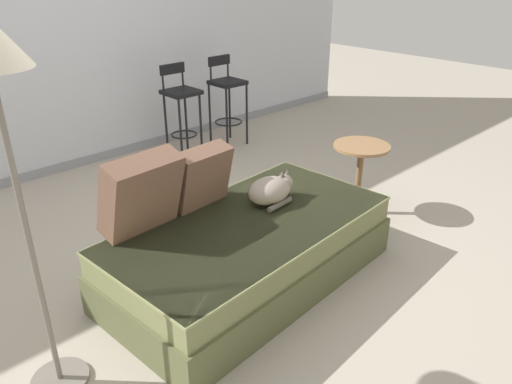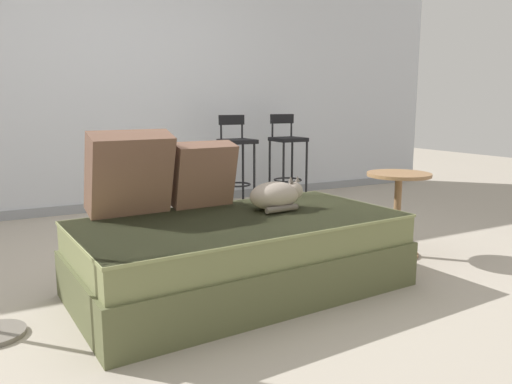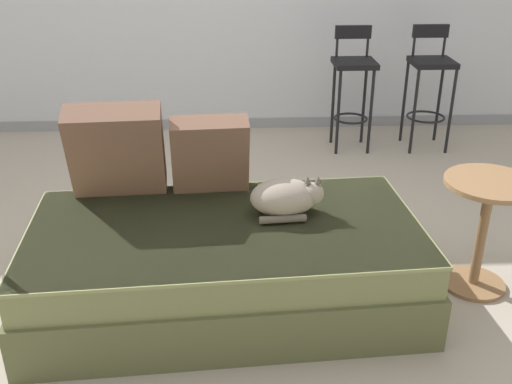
{
  "view_description": "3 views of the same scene",
  "coord_description": "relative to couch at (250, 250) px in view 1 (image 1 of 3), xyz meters",
  "views": [
    {
      "loc": [
        -1.84,
        -2.39,
        1.92
      ],
      "look_at": [
        0.15,
        -0.3,
        0.55
      ],
      "focal_mm": 35.0,
      "sensor_mm": 36.0,
      "label": 1
    },
    {
      "loc": [
        -1.23,
        -2.86,
        1.06
      ],
      "look_at": [
        0.15,
        -0.3,
        0.55
      ],
      "focal_mm": 35.0,
      "sensor_mm": 36.0,
      "label": 2
    },
    {
      "loc": [
        0.03,
        -2.85,
        1.76
      ],
      "look_at": [
        0.15,
        -0.3,
        0.55
      ],
      "focal_mm": 42.0,
      "sensor_mm": 36.0,
      "label": 3
    }
  ],
  "objects": [
    {
      "name": "bar_stool_by_doorway",
      "position": [
        1.6,
        2.08,
        0.34
      ],
      "size": [
        0.32,
        0.32,
        0.96
      ],
      "color": "black",
      "rests_on": "ground"
    },
    {
      "name": "couch",
      "position": [
        0.0,
        0.0,
        0.0
      ],
      "size": [
        1.91,
        1.08,
        0.43
      ],
      "color": "brown",
      "rests_on": "ground"
    },
    {
      "name": "ground_plane",
      "position": [
        0.0,
        0.4,
        -0.22
      ],
      "size": [
        16.0,
        16.0,
        0.0
      ],
      "primitive_type": "plane",
      "color": "#A89E8E",
      "rests_on": "ground"
    },
    {
      "name": "wall_back_panel",
      "position": [
        0.0,
        2.65,
        1.08
      ],
      "size": [
        8.0,
        0.1,
        2.6
      ],
      "primitive_type": "cube",
      "color": "silver",
      "rests_on": "ground"
    },
    {
      "name": "cat",
      "position": [
        0.29,
        0.11,
        0.3
      ],
      "size": [
        0.36,
        0.27,
        0.2
      ],
      "color": "gray",
      "rests_on": "couch"
    },
    {
      "name": "throw_pillow_middle",
      "position": [
        -0.07,
        0.38,
        0.42
      ],
      "size": [
        0.4,
        0.25,
        0.41
      ],
      "color": "brown",
      "rests_on": "couch"
    },
    {
      "name": "side_table",
      "position": [
        1.27,
        0.08,
        0.17
      ],
      "size": [
        0.44,
        0.44,
        0.59
      ],
      "color": "olive",
      "rests_on": "ground"
    },
    {
      "name": "throw_pillow_corner",
      "position": [
        -0.53,
        0.35,
        0.46
      ],
      "size": [
        0.48,
        0.32,
        0.49
      ],
      "color": "brown",
      "rests_on": "couch"
    },
    {
      "name": "bar_stool_near_window",
      "position": [
        1.0,
        2.09,
        0.36
      ],
      "size": [
        0.32,
        0.32,
        0.95
      ],
      "color": "black",
      "rests_on": "ground"
    },
    {
      "name": "wall_baseboard_trim",
      "position": [
        0.0,
        2.6,
        -0.17
      ],
      "size": [
        8.0,
        0.02,
        0.09
      ],
      "primitive_type": "cube",
      "color": "gray",
      "rests_on": "ground"
    }
  ]
}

